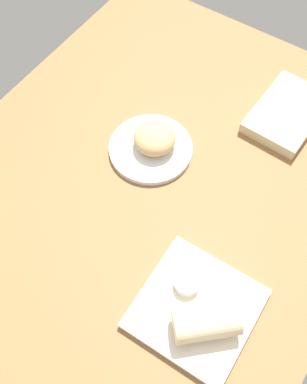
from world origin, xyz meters
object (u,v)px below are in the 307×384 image
(sauce_cup, at_px, (187,282))
(breakfast_wrap, at_px, (206,322))
(round_plate, at_px, (151,149))
(book_stack, at_px, (287,113))
(square_plate, at_px, (196,309))
(scone_pastry, at_px, (155,138))

(sauce_cup, xyz_separation_m, breakfast_wrap, (0.05, 0.07, 0.02))
(sauce_cup, height_order, breakfast_wrap, breakfast_wrap)
(round_plate, bearing_deg, breakfast_wrap, 47.68)
(sauce_cup, distance_m, book_stack, 0.50)
(square_plate, xyz_separation_m, book_stack, (-0.52, -0.06, 0.01))
(round_plate, distance_m, scone_pastry, 0.03)
(breakfast_wrap, relative_size, book_stack, 0.55)
(breakfast_wrap, bearing_deg, scone_pastry, -176.56)
(square_plate, relative_size, book_stack, 0.98)
(scone_pastry, bearing_deg, book_stack, 140.06)
(scone_pastry, distance_m, square_plate, 0.39)
(scone_pastry, height_order, square_plate, scone_pastry)
(square_plate, xyz_separation_m, sauce_cup, (-0.03, -0.04, 0.02))
(scone_pastry, xyz_separation_m, square_plate, (0.27, 0.27, -0.03))
(round_plate, bearing_deg, book_stack, 140.53)
(scone_pastry, bearing_deg, breakfast_wrap, 46.27)
(scone_pastry, bearing_deg, square_plate, 45.43)
(square_plate, distance_m, sauce_cup, 0.05)
(round_plate, bearing_deg, scone_pastry, 154.97)
(sauce_cup, bearing_deg, square_plate, 54.72)
(round_plate, height_order, breakfast_wrap, breakfast_wrap)
(round_plate, relative_size, breakfast_wrap, 1.62)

